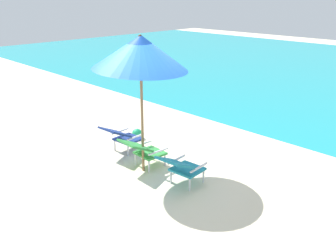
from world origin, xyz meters
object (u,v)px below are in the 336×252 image
Objects in this scene: lounge_chair_center at (143,150)px; lounge_chair_right at (182,166)px; lounge_chair_left at (122,136)px; beach_ball at (137,134)px; beach_umbrella_center at (141,52)px.

lounge_chair_center is 0.98× the size of lounge_chair_right.
lounge_chair_left is 3.67× the size of beach_ball.
lounge_chair_center is 1.05m from lounge_chair_right.
lounge_chair_center is 1.66m from beach_ball.
lounge_chair_left is 1.95m from lounge_chair_right.
lounge_chair_center is 1.94m from beach_umbrella_center.
beach_umbrella_center is at bearing -35.89° from beach_ball.
lounge_chair_left and lounge_chair_right have the same top height.
lounge_chair_left and lounge_chair_center have the same top height.
lounge_chair_right reaches higher than beach_ball.
beach_umbrella_center is (-0.98, -0.07, 1.94)m from lounge_chair_right.
lounge_chair_right is (1.95, -0.16, 0.00)m from lounge_chair_left.
beach_ball is at bearing 119.11° from lounge_chair_left.
beach_umbrella_center is (0.08, -0.07, 1.94)m from lounge_chair_center.
lounge_chair_center is at bearing -35.44° from beach_ball.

